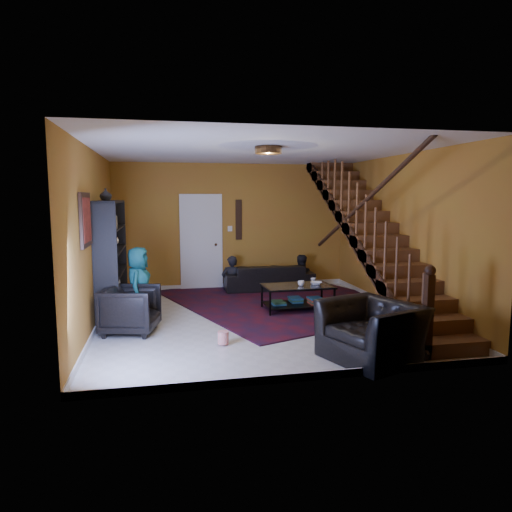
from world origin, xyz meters
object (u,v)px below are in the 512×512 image
at_px(bookshelf, 112,262).
at_px(armchair_left, 131,310).
at_px(armchair_right, 371,331).
at_px(coffee_table, 297,296).
at_px(sofa, 269,277).

xyz_separation_m(bookshelf, armchair_left, (0.35, -1.04, -0.60)).
relative_size(armchair_left, armchair_right, 0.70).
relative_size(armchair_left, coffee_table, 0.63).
bearing_deg(armchair_right, bookshelf, -150.53).
relative_size(bookshelf, armchair_left, 2.53).
distance_m(sofa, armchair_left, 3.92).
bearing_deg(armchair_right, armchair_left, -141.22).
bearing_deg(sofa, bookshelf, 30.40).
relative_size(sofa, armchair_left, 2.47).
xyz_separation_m(armchair_left, armchair_right, (3.06, -1.81, 0.01)).
distance_m(bookshelf, sofa, 3.65).
height_order(armchair_right, coffee_table, armchair_right).
bearing_deg(armchair_right, coffee_table, 163.37).
xyz_separation_m(bookshelf, coffee_table, (3.23, -0.23, -0.69)).
bearing_deg(coffee_table, sofa, 92.28).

